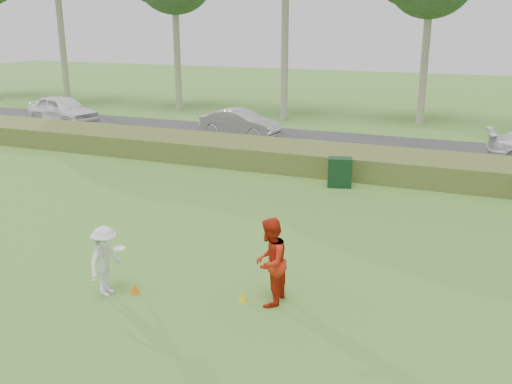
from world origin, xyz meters
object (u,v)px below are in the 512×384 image
at_px(utility_cabinet, 340,172).
at_px(car_left, 63,110).
at_px(cone_orange, 135,289).
at_px(car_mid, 240,123).
at_px(player_red, 270,262).
at_px(player_white, 105,261).
at_px(cone_yellow, 244,297).

distance_m(utility_cabinet, car_left, 19.44).
relative_size(cone_orange, car_left, 0.05).
height_order(utility_cabinet, car_mid, car_mid).
distance_m(cone_orange, car_mid, 18.06).
bearing_deg(player_red, car_mid, -156.17).
height_order(player_white, player_red, player_red).
distance_m(player_white, utility_cabinet, 10.80).
distance_m(player_white, car_left, 23.10).
relative_size(player_white, car_left, 0.33).
bearing_deg(player_red, player_white, -76.57).
xyz_separation_m(player_white, car_mid, (-4.55, 17.55, -0.04)).
bearing_deg(player_red, cone_orange, -78.10).
bearing_deg(cone_yellow, utility_cabinet, 92.04).
bearing_deg(cone_orange, player_white, -156.58).
bearing_deg(car_mid, car_left, 98.73).
xyz_separation_m(player_red, car_left, (-19.21, 15.99, -0.08)).
bearing_deg(player_white, cone_yellow, -76.34).
height_order(player_red, car_left, player_red).
height_order(player_white, cone_yellow, player_white).
distance_m(cone_yellow, utility_cabinet, 9.65).
bearing_deg(player_white, car_mid, 12.55).
height_order(cone_yellow, car_left, car_left).
bearing_deg(car_left, player_white, -123.55).
distance_m(player_white, cone_yellow, 3.17).
distance_m(player_red, car_mid, 18.43).
bearing_deg(cone_orange, utility_cabinet, 78.50).
bearing_deg(car_left, cone_orange, -122.14).
bearing_deg(car_mid, cone_orange, -157.80).
height_order(cone_yellow, utility_cabinet, utility_cabinet).
bearing_deg(car_mid, player_white, -159.70).
relative_size(player_white, utility_cabinet, 1.47).
relative_size(utility_cabinet, car_mid, 0.26).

